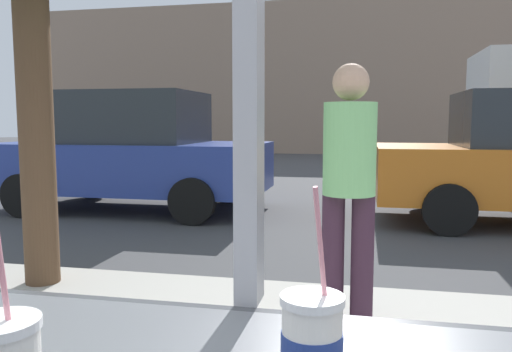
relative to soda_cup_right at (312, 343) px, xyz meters
name	(u,v)px	position (x,y,z in m)	size (l,w,h in m)	color
ground_plane	(347,201)	(-0.17, 8.27, -1.08)	(60.00, 60.00, 0.00)	#424244
building_facade_far	(358,78)	(-0.17, 21.54, 2.13)	(28.00, 1.20, 6.42)	gray
soda_cup_right	(312,343)	(0.00, 0.00, 0.00)	(0.09, 0.09, 0.30)	white
parked_car_blue	(132,152)	(-3.45, 6.71, -0.17)	(4.14, 2.07, 1.84)	#283D93
pedestrian	(349,180)	(-0.01, 2.44, -0.04)	(0.32, 0.32, 1.63)	#3B2333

